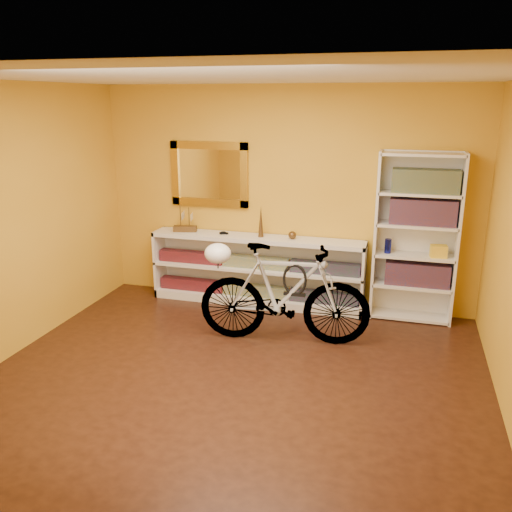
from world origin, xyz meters
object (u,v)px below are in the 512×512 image
(bookcase, at_px, (416,238))
(bicycle, at_px, (284,294))
(helmet, at_px, (218,253))
(console_unit, at_px, (256,270))

(bookcase, height_order, bicycle, bookcase)
(bicycle, relative_size, helmet, 6.51)
(console_unit, relative_size, helmet, 9.47)
(console_unit, height_order, bicycle, bicycle)
(console_unit, distance_m, bookcase, 1.90)
(helmet, bearing_deg, console_unit, 83.89)
(console_unit, bearing_deg, bookcase, 0.79)
(console_unit, distance_m, bicycle, 1.12)
(bicycle, bearing_deg, console_unit, 23.14)
(helmet, bearing_deg, bookcase, 29.06)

